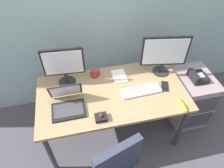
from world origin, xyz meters
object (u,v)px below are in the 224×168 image
object	(u,v)px
trackball_mouse	(101,117)
paper_notepad	(119,76)
desk_phone	(197,77)
coffee_mug	(95,73)
monitor_side	(64,65)
file_cabinet	(189,98)
laptop	(68,103)
banana	(181,104)
cell_phone	(165,86)
keyboard	(141,91)
monitor_main	(165,53)

from	to	relation	value
trackball_mouse	paper_notepad	bearing A→B (deg)	59.72
desk_phone	paper_notepad	xyz separation A→B (m)	(-0.85, 0.18, 0.02)
desk_phone	coffee_mug	size ratio (longest dim) A/B	1.97
monitor_side	file_cabinet	bearing A→B (deg)	-7.65
laptop	coffee_mug	xyz separation A→B (m)	(0.32, 0.37, -0.01)
trackball_mouse	banana	size ratio (longest dim) A/B	0.58
file_cabinet	coffee_mug	bearing A→B (deg)	168.33
monitor_side	banana	size ratio (longest dim) A/B	2.26
file_cabinet	cell_phone	bearing A→B (deg)	-167.72
keyboard	coffee_mug	xyz separation A→B (m)	(-0.42, 0.34, 0.03)
keyboard	cell_phone	xyz separation A→B (m)	(0.27, 0.01, -0.01)
banana	desk_phone	bearing A→B (deg)	42.99
desk_phone	coffee_mug	world-z (taller)	coffee_mug
desk_phone	monitor_main	world-z (taller)	monitor_main
keyboard	laptop	xyz separation A→B (m)	(-0.74, -0.04, 0.04)
monitor_main	laptop	size ratio (longest dim) A/B	1.55
coffee_mug	monitor_main	bearing A→B (deg)	-7.68
monitor_side	trackball_mouse	bearing A→B (deg)	-63.86
monitor_side	trackball_mouse	world-z (taller)	monitor_side
file_cabinet	desk_phone	bearing A→B (deg)	-116.78
paper_notepad	monitor_main	bearing A→B (deg)	-3.49
file_cabinet	trackball_mouse	xyz separation A→B (m)	(-1.16, -0.35, 0.41)
desk_phone	keyboard	xyz separation A→B (m)	(-0.69, -0.09, 0.03)
monitor_side	monitor_main	bearing A→B (deg)	-3.23
desk_phone	file_cabinet	bearing A→B (deg)	63.22
laptop	coffee_mug	distance (m)	0.49
trackball_mouse	coffee_mug	world-z (taller)	coffee_mug
file_cabinet	cell_phone	distance (m)	0.59
file_cabinet	monitor_main	world-z (taller)	monitor_main
monitor_main	laptop	bearing A→B (deg)	-165.34
monitor_main	coffee_mug	world-z (taller)	monitor_main
laptop	coffee_mug	bearing A→B (deg)	49.49
laptop	cell_phone	xyz separation A→B (m)	(1.01, 0.05, -0.05)
desk_phone	trackball_mouse	xyz separation A→B (m)	(-1.15, -0.33, 0.04)
file_cabinet	laptop	world-z (taller)	laptop
monitor_side	keyboard	world-z (taller)	monitor_side
desk_phone	banana	distance (m)	0.51
coffee_mug	file_cabinet	bearing A→B (deg)	-11.67
monitor_side	cell_phone	distance (m)	1.06
cell_phone	trackball_mouse	bearing A→B (deg)	-141.72
file_cabinet	trackball_mouse	world-z (taller)	trackball_mouse
monitor_side	banana	bearing A→B (deg)	-27.94
laptop	paper_notepad	bearing A→B (deg)	27.65
file_cabinet	monitor_main	xyz separation A→B (m)	(-0.39, 0.13, 0.65)
file_cabinet	keyboard	world-z (taller)	keyboard
file_cabinet	keyboard	distance (m)	0.81
file_cabinet	trackball_mouse	bearing A→B (deg)	-163.20
laptop	desk_phone	bearing A→B (deg)	5.01
trackball_mouse	coffee_mug	size ratio (longest dim) A/B	1.09
keyboard	banana	bearing A→B (deg)	-38.68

